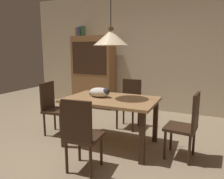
# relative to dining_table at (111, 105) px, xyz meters

# --- Properties ---
(ground) EXTENTS (10.00, 10.00, 0.00)m
(ground) POSITION_rel_dining_table_xyz_m (-0.12, -0.36, -0.65)
(ground) COLOR #998466
(back_wall) EXTENTS (6.40, 0.10, 2.90)m
(back_wall) POSITION_rel_dining_table_xyz_m (-0.12, 2.29, 0.80)
(back_wall) COLOR beige
(back_wall) RESTS_ON ground
(dining_table) EXTENTS (1.40, 0.90, 0.75)m
(dining_table) POSITION_rel_dining_table_xyz_m (0.00, 0.00, 0.00)
(dining_table) COLOR #A87A4C
(dining_table) RESTS_ON ground
(chair_far_back) EXTENTS (0.42, 0.42, 0.93)m
(chair_far_back) POSITION_rel_dining_table_xyz_m (0.00, 0.88, -0.14)
(chair_far_back) COLOR #382316
(chair_far_back) RESTS_ON ground
(chair_left_side) EXTENTS (0.44, 0.44, 0.93)m
(chair_left_side) POSITION_rel_dining_table_xyz_m (-1.13, -0.01, -0.14)
(chair_left_side) COLOR #382316
(chair_left_side) RESTS_ON ground
(chair_near_front) EXTENTS (0.43, 0.43, 0.93)m
(chair_near_front) POSITION_rel_dining_table_xyz_m (0.01, -0.88, -0.14)
(chair_near_front) COLOR #382316
(chair_near_front) RESTS_ON ground
(chair_right_side) EXTENTS (0.44, 0.44, 0.93)m
(chair_right_side) POSITION_rel_dining_table_xyz_m (1.13, -0.01, -0.14)
(chair_right_side) COLOR #382316
(chair_right_side) RESTS_ON ground
(cat_sleeping) EXTENTS (0.39, 0.24, 0.16)m
(cat_sleeping) POSITION_rel_dining_table_xyz_m (-0.20, 0.02, 0.18)
(cat_sleeping) COLOR silver
(cat_sleeping) RESTS_ON dining_table
(pendant_lamp) EXTENTS (0.52, 0.52, 1.30)m
(pendant_lamp) POSITION_rel_dining_table_xyz_m (0.00, 0.00, 1.01)
(pendant_lamp) COLOR beige
(hutch_bookcase) EXTENTS (1.12, 0.45, 1.85)m
(hutch_bookcase) POSITION_rel_dining_table_xyz_m (-1.39, 1.96, 0.24)
(hutch_bookcase) COLOR olive
(hutch_bookcase) RESTS_ON ground
(book_brown_thick) EXTENTS (0.06, 0.24, 0.22)m
(book_brown_thick) POSITION_rel_dining_table_xyz_m (-1.81, 1.96, 1.31)
(book_brown_thick) COLOR brown
(book_brown_thick) RESTS_ON hutch_bookcase
(book_blue_wide) EXTENTS (0.06, 0.24, 0.24)m
(book_blue_wide) POSITION_rel_dining_table_xyz_m (-1.73, 1.96, 1.32)
(book_blue_wide) COLOR #384C93
(book_blue_wide) RESTS_ON hutch_bookcase
(book_green_slim) EXTENTS (0.03, 0.20, 0.26)m
(book_green_slim) POSITION_rel_dining_table_xyz_m (-1.68, 1.96, 1.33)
(book_green_slim) COLOR #427A4C
(book_green_slim) RESTS_ON hutch_bookcase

